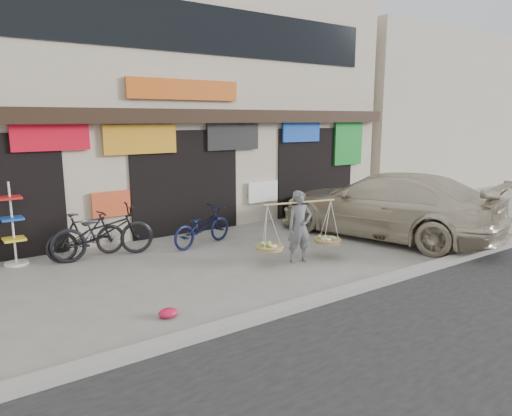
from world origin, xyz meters
TOP-DOWN VIEW (x-y plane):
  - ground at (0.00, 0.00)m, footprint 70.00×70.00m
  - kerb at (0.00, -2.00)m, footprint 70.00×0.25m
  - shophouse_block at (-0.00, 6.42)m, footprint 14.00×6.32m
  - neighbor_east at (13.50, 7.00)m, footprint 12.00×7.00m
  - street_vendor at (0.85, -0.11)m, footprint 1.92×0.84m
  - bike_0 at (-2.48, 2.50)m, footprint 2.23×0.92m
  - bike_1 at (-2.79, 2.68)m, footprint 1.75×0.64m
  - bike_2 at (-0.24, 2.20)m, footprint 1.85×1.06m
  - suv at (4.04, 0.33)m, footprint 3.72×6.10m
  - display_rack at (-4.14, 3.07)m, footprint 0.48×0.48m
  - red_bag at (-2.57, -1.13)m, footprint 0.31×0.25m

SIDE VIEW (x-z plane):
  - ground at x=0.00m, z-range 0.00..0.00m
  - kerb at x=0.00m, z-range 0.00..0.12m
  - red_bag at x=-2.57m, z-range 0.00..0.14m
  - bike_2 at x=-0.24m, z-range 0.00..0.92m
  - bike_1 at x=-2.79m, z-range 0.00..1.03m
  - bike_0 at x=-2.48m, z-range 0.00..1.14m
  - street_vendor at x=0.85m, z-range -0.07..1.46m
  - display_rack at x=-4.14m, z-range -0.17..1.57m
  - suv at x=4.04m, z-range 0.00..1.65m
  - neighbor_east at x=13.50m, z-range 0.00..6.40m
  - shophouse_block at x=0.00m, z-range -0.05..6.95m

